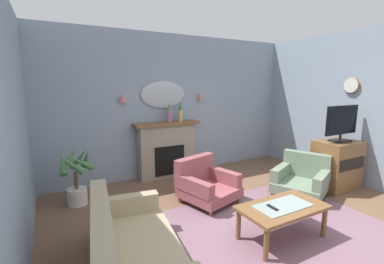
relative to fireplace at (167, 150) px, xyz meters
name	(u,v)px	position (x,y,z in m)	size (l,w,h in m)	color
floor	(281,243)	(0.32, -2.82, -0.62)	(6.46, 6.99, 0.10)	brown
wall_back	(176,106)	(0.32, 0.22, 0.90)	(6.46, 0.10, 2.93)	#8C9EB2
patterned_rug	(269,232)	(0.32, -2.62, -0.56)	(3.20, 2.40, 0.01)	#7F5B6B
fireplace	(167,150)	(0.00, 0.00, 0.00)	(1.36, 0.36, 1.16)	gray
mantel_vase_centre	(169,113)	(0.05, -0.03, 0.77)	(0.11, 0.11, 0.38)	#9E6084
mantel_vase_right	(180,111)	(0.30, -0.03, 0.80)	(0.10, 0.10, 0.40)	tan
wall_mirror	(163,95)	(0.00, 0.14, 1.14)	(0.96, 0.06, 0.56)	#B2BCC6
wall_sconce_left	(123,98)	(-0.85, 0.09, 1.09)	(0.14, 0.14, 0.14)	#D17066
wall_sconce_right	(200,96)	(0.85, 0.09, 1.09)	(0.14, 0.14, 0.14)	#D17066
wall_clock	(351,85)	(3.01, -1.90, 1.33)	(0.04, 0.31, 0.31)	silver
coffee_table	(282,210)	(0.34, -2.80, -0.19)	(1.10, 0.60, 0.45)	brown
tv_remote	(272,208)	(0.18, -2.79, -0.12)	(0.04, 0.16, 0.02)	black
floral_couch	(128,246)	(-1.52, -2.52, -0.25)	(1.08, 1.81, 0.76)	tan
armchair_in_corner	(302,178)	(1.70, -1.99, -0.27)	(1.07, 1.06, 0.71)	gray
armchair_near_fireplace	(205,183)	(0.08, -1.39, -0.27)	(0.99, 1.00, 0.71)	#934C51
tv_cabinet	(336,165)	(2.50, -2.09, -0.12)	(0.80, 0.57, 0.90)	brown
tv_flatscreen	(342,122)	(2.50, -2.11, 0.68)	(0.84, 0.24, 0.65)	black
potted_plant_corner_palm	(76,176)	(-1.80, -0.53, -0.10)	(0.58, 0.60, 0.93)	silver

